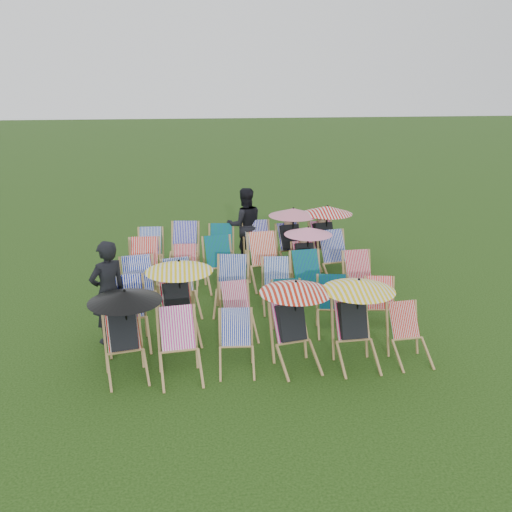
{
  "coord_description": "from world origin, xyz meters",
  "views": [
    {
      "loc": [
        -1.17,
        -9.63,
        4.09
      ],
      "look_at": [
        0.12,
        0.37,
        0.9
      ],
      "focal_mm": 40.0,
      "sensor_mm": 36.0,
      "label": 1
    }
  ],
  "objects": [
    {
      "name": "deckchair_7",
      "position": [
        -1.31,
        -1.07,
        0.68
      ],
      "size": [
        1.09,
        1.18,
        1.29
      ],
      "rotation": [
        0.0,
        0.0,
        0.19
      ],
      "color": "#AA854F",
      "rests_on": "ground"
    },
    {
      "name": "deckchair_2",
      "position": [
        -0.5,
        -2.2,
        0.41
      ],
      "size": [
        0.58,
        0.78,
        0.81
      ],
      "rotation": [
        0.0,
        0.0,
        -0.07
      ],
      "color": "#AA854F",
      "rests_on": "ground"
    },
    {
      "name": "deckchair_17",
      "position": [
        2.09,
        0.1,
        0.45
      ],
      "size": [
        0.64,
        0.86,
        0.91
      ],
      "rotation": [
        0.0,
        0.0,
        0.05
      ],
      "color": "#AA854F",
      "rests_on": "ground"
    },
    {
      "name": "person_left",
      "position": [
        -2.41,
        -1.03,
        0.84
      ],
      "size": [
        0.73,
        0.69,
        1.68
      ],
      "primitive_type": "imported",
      "rotation": [
        0.0,
        0.0,
        3.77
      ],
      "color": "black",
      "rests_on": "ground"
    },
    {
      "name": "deckchair_29",
      "position": [
        1.97,
        2.37,
        0.7
      ],
      "size": [
        1.12,
        1.21,
        1.33
      ],
      "rotation": [
        0.0,
        0.0,
        0.17
      ],
      "color": "#AA854F",
      "rests_on": "ground"
    },
    {
      "name": "deckchair_20",
      "position": [
        -0.48,
        1.22,
        0.49
      ],
      "size": [
        0.76,
        0.97,
        0.97
      ],
      "rotation": [
        0.0,
        0.0,
        0.14
      ],
      "color": "#AA854F",
      "rests_on": "ground"
    },
    {
      "name": "deckchair_5",
      "position": [
        2.09,
        -2.26,
        0.41
      ],
      "size": [
        0.59,
        0.79,
        0.81
      ],
      "rotation": [
        0.0,
        0.0,
        0.07
      ],
      "color": "#AA854F",
      "rests_on": "ground"
    },
    {
      "name": "deckchair_0",
      "position": [
        -2.06,
        -2.15,
        0.65
      ],
      "size": [
        1.04,
        1.14,
        1.24
      ],
      "rotation": [
        0.0,
        0.0,
        0.2
      ],
      "color": "#AA854F",
      "rests_on": "ground"
    },
    {
      "name": "deckchair_22",
      "position": [
        1.28,
        1.22,
        0.62
      ],
      "size": [
        0.98,
        1.04,
        1.17
      ],
      "rotation": [
        0.0,
        0.0,
        0.09
      ],
      "color": "#AA854F",
      "rests_on": "ground"
    },
    {
      "name": "deckchair_3",
      "position": [
        0.37,
        -2.17,
        0.67
      ],
      "size": [
        1.06,
        1.16,
        1.26
      ],
      "rotation": [
        0.0,
        0.0,
        0.21
      ],
      "color": "#AA854F",
      "rests_on": "ground"
    },
    {
      "name": "deckchair_14",
      "position": [
        -0.38,
        -0.02,
        0.47
      ],
      "size": [
        0.77,
        0.97,
        0.95
      ],
      "rotation": [
        0.0,
        0.0,
        -0.18
      ],
      "color": "#AA854F",
      "rests_on": "ground"
    },
    {
      "name": "deckchair_15",
      "position": [
        0.47,
        -0.02,
        0.44
      ],
      "size": [
        0.64,
        0.85,
        0.88
      ],
      "rotation": [
        0.0,
        0.0,
        -0.08
      ],
      "color": "#AA854F",
      "rests_on": "ground"
    },
    {
      "name": "deckchair_19",
      "position": [
        -1.21,
        1.17,
        0.42
      ],
      "size": [
        0.61,
        0.81,
        0.85
      ],
      "rotation": [
        0.0,
        0.0,
        -0.07
      ],
      "color": "#AA854F",
      "rests_on": "ground"
    },
    {
      "name": "deckchair_11",
      "position": [
        2.04,
        -1.16,
        0.41
      ],
      "size": [
        0.66,
        0.84,
        0.83
      ],
      "rotation": [
        0.0,
        0.0,
        -0.16
      ],
      "color": "#AA854F",
      "rests_on": "ground"
    },
    {
      "name": "person_rear",
      "position": [
        0.19,
        2.88,
        0.85
      ],
      "size": [
        0.89,
        0.72,
        1.71
      ],
      "primitive_type": "imported",
      "rotation": [
        0.0,
        0.0,
        3.23
      ],
      "color": "black",
      "rests_on": "ground"
    },
    {
      "name": "deckchair_4",
      "position": [
        1.27,
        -2.23,
        0.67
      ],
      "size": [
        1.07,
        1.12,
        1.27
      ],
      "rotation": [
        0.0,
        0.0,
        0.04
      ],
      "color": "#AA854F",
      "rests_on": "ground"
    },
    {
      "name": "deckchair_25",
      "position": [
        -1.22,
        2.39,
        0.5
      ],
      "size": [
        0.79,
        1.01,
        1.0
      ],
      "rotation": [
        0.0,
        0.0,
        -0.14
      ],
      "color": "#AA854F",
      "rests_on": "ground"
    },
    {
      "name": "ground",
      "position": [
        0.0,
        0.0,
        0.0
      ],
      "size": [
        100.0,
        100.0,
        0.0
      ],
      "primitive_type": "plane",
      "color": "black",
      "rests_on": "ground"
    },
    {
      "name": "deckchair_21",
      "position": [
        0.44,
        1.2,
        0.51
      ],
      "size": [
        0.75,
        0.99,
        1.02
      ],
      "rotation": [
        0.0,
        0.0,
        0.09
      ],
      "color": "#AA854F",
      "rests_on": "ground"
    },
    {
      "name": "deckchair_16",
      "position": [
        1.1,
        0.04,
        0.48
      ],
      "size": [
        0.72,
        0.94,
        0.96
      ],
      "rotation": [
        0.0,
        0.0,
        0.11
      ],
      "color": "#AA854F",
      "rests_on": "ground"
    },
    {
      "name": "deckchair_27",
      "position": [
        0.44,
        2.3,
        0.5
      ],
      "size": [
        0.71,
        0.95,
        1.0
      ],
      "rotation": [
        0.0,
        0.0,
        0.05
      ],
      "color": "#AA854F",
      "rests_on": "ground"
    },
    {
      "name": "deckchair_26",
      "position": [
        -0.4,
        2.42,
        0.46
      ],
      "size": [
        0.7,
        0.91,
        0.92
      ],
      "rotation": [
        0.0,
        0.0,
        -0.11
      ],
      "color": "#AA854F",
      "rests_on": "ground"
    },
    {
      "name": "deckchair_12",
      "position": [
        -2.0,
        -0.0,
        0.49
      ],
      "size": [
        0.8,
        1.01,
        0.99
      ],
      "rotation": [
        0.0,
        0.0,
        0.18
      ],
      "color": "#AA854F",
      "rests_on": "ground"
    },
    {
      "name": "deckchair_1",
      "position": [
        -1.31,
        -2.31,
        0.46
      ],
      "size": [
        0.69,
        0.9,
        0.92
      ],
      "rotation": [
        0.0,
        0.0,
        0.1
      ],
      "color": "#AA854F",
      "rests_on": "ground"
    },
    {
      "name": "deckchair_28",
      "position": [
        1.2,
        2.37,
        0.69
      ],
      "size": [
        1.1,
        1.19,
        1.3
      ],
      "rotation": [
        0.0,
        0.0,
        0.16
      ],
      "color": "#AA854F",
      "rests_on": "ground"
    },
    {
      "name": "deckchair_13",
      "position": [
        -1.28,
        -0.01,
        0.46
      ],
      "size": [
        0.77,
        0.95,
        0.92
      ],
      "rotation": [
        0.0,
        0.0,
        0.21
      ],
      "color": "#AA854F",
      "rests_on": "ground"
    },
    {
      "name": "deckchair_6",
      "position": [
        -2.12,
        -1.18,
        0.51
      ],
      "size": [
        0.8,
        1.02,
        1.02
      ],
      "rotation": [
        0.0,
        0.0,
        0.14
      ],
      "color": "#AA854F",
      "rests_on": "ground"
    },
    {
      "name": "deckchair_8",
      "position": [
        -0.36,
        -1.08,
        0.42
      ],
      "size": [
        0.64,
        0.83,
        0.83
      ],
      "rotation": [
        0.0,
        0.0,
        0.13
      ],
      "color": "#AA854F",
      "rests_on": "ground"
    },
    {
      "name": "deckchair_9",
      "position": [
        0.49,
        -1.08,
        0.41
      ],
      "size": [
        0.55,
        0.77,
        0.82
      ],
      "rotation": [
        0.0,
        0.0,
        0.01
      ],
      "color": "#AA854F",
      "rests_on": "ground"
    },
    {
      "name": "deckchair_24",
      "position": [
        -1.95,
        2.38,
        0.45
      ],
      "size": [
        0.65,
        0.87,
        0.91
      ],
      "rotation": [
        0.0,
        0.0,
        -0.06
      ],
      "color": "#AA854F",
      "rests_on": "ground"
    },
    {
      "name": "deckchair_10",
      "position": [
        1.23,
        -1.1,
        0.43
      ],
      "size": [
        0.7,
        0.88,
        0.87
      ],
      "rotation": [
        0.0,
        0.0,
        -0.16
      ],
      "color": "#AA854F",
      "rests_on": "ground"
    },
    {
      "name": "deckchair_23",
      "position": [
        1.93,
        1.22,
        0.5
      ],
      "size": [
        0.81,
        1.02,
        1.01
      ],
      "rotation": [
        0.0,
        0.0,
        0.17
      ],
      "color": "#AA854F",
      "rests_on": "ground"
    },
    {
      "name": "deckchair_18",
      "position": [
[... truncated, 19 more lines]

